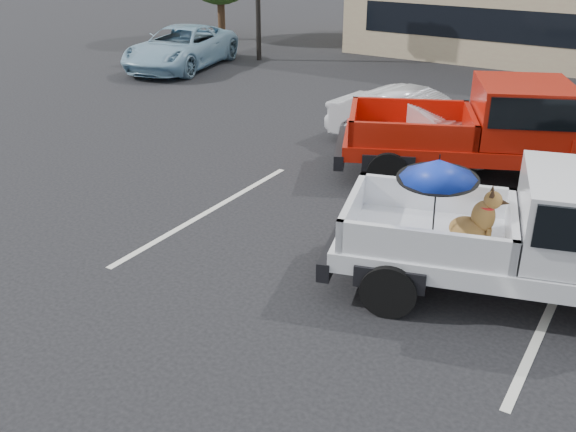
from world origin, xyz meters
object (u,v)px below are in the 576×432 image
at_px(blue_suv, 181,48).
at_px(silver_pickup, 564,234).
at_px(silver_sedan, 415,122).
at_px(red_pickup, 510,128).

bearing_deg(blue_suv, silver_pickup, -43.91).
height_order(silver_pickup, silver_sedan, silver_pickup).
bearing_deg(silver_sedan, blue_suv, 75.63).
relative_size(silver_pickup, silver_sedan, 1.48).
bearing_deg(silver_sedan, red_pickup, -99.94).
height_order(red_pickup, silver_sedan, red_pickup).
bearing_deg(silver_pickup, blue_suv, 131.60).
relative_size(silver_pickup, red_pickup, 0.94).
xyz_separation_m(silver_sedan, blue_suv, (-10.43, 4.19, 0.05)).
bearing_deg(blue_suv, silver_sedan, -33.18).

